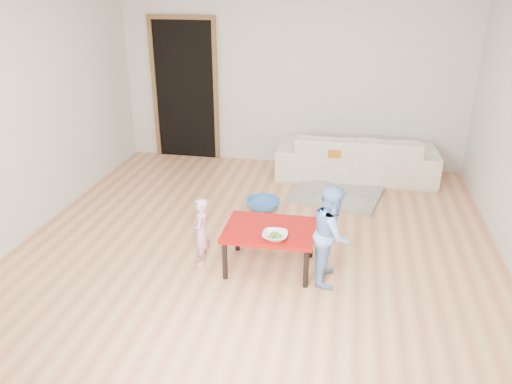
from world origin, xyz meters
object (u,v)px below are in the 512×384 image
(bowl, at_px, (275,236))
(child_blue, at_px, (332,234))
(child_pink, at_px, (201,232))
(red_table, at_px, (270,248))
(sofa, at_px, (356,156))
(basin, at_px, (263,204))

(bowl, bearing_deg, child_blue, 11.71)
(child_pink, height_order, child_blue, child_blue)
(red_table, relative_size, bowl, 3.73)
(red_table, relative_size, child_blue, 0.91)
(red_table, height_order, bowl, bowl)
(sofa, bearing_deg, red_table, 71.07)
(basin, bearing_deg, child_blue, -57.15)
(sofa, height_order, child_blue, child_blue)
(child_pink, bearing_deg, child_blue, 78.50)
(bowl, relative_size, child_pink, 0.33)
(sofa, bearing_deg, basin, 48.14)
(red_table, bearing_deg, bowl, -67.15)
(sofa, height_order, red_table, sofa)
(child_blue, bearing_deg, sofa, -3.20)
(red_table, bearing_deg, sofa, 72.94)
(child_pink, distance_m, basin, 1.40)
(red_table, xyz_separation_m, child_blue, (0.59, -0.08, 0.26))
(red_table, distance_m, bowl, 0.32)
(child_pink, xyz_separation_m, basin, (0.38, 1.32, -0.28))
(child_pink, xyz_separation_m, child_blue, (1.26, -0.04, 0.13))
(basin, bearing_deg, child_pink, -105.99)
(red_table, bearing_deg, child_pink, -176.58)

